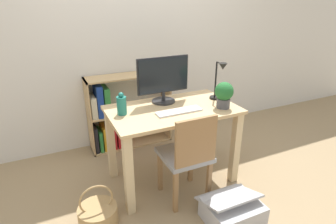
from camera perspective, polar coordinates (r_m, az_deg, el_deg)
The scene contains 12 objects.
ground_plane at distance 2.92m, azimuth 0.85°, elevation -13.12°, with size 10.00×10.00×0.00m, color #997F5B.
wall_back at distance 3.35m, azimuth -6.96°, elevation 15.55°, with size 8.00×0.05×2.60m.
desk at distance 2.62m, azimuth 0.92°, elevation -2.40°, with size 1.17×0.68×0.76m.
monitor at distance 2.63m, azimuth -0.99°, elevation 6.98°, with size 0.51×0.22×0.44m.
keyboard at distance 2.46m, azimuth 2.24°, elevation 0.13°, with size 0.42×0.12×0.02m.
vase at distance 2.43m, azimuth -9.40°, elevation 1.46°, with size 0.08×0.08×0.20m.
desk_lamp at distance 2.71m, azimuth 10.39°, elevation 6.89°, with size 0.10×0.19×0.38m.
potted_plant at distance 2.57m, azimuth 11.29°, elevation 3.64°, with size 0.17×0.17×0.24m.
chair at distance 2.40m, azimuth 4.06°, elevation -8.59°, with size 0.40×0.40×0.85m.
bookshelf at distance 3.34m, azimuth -10.74°, elevation -1.00°, with size 0.97×0.28×0.87m.
basket at distance 2.45m, azimuth -14.03°, elevation -19.57°, with size 0.31×0.31×0.37m.
storage_box at distance 2.46m, azimuth 12.87°, elevation -18.94°, with size 0.44×0.42×0.26m.
Camera 1 is at (-1.03, -2.13, 1.72)m, focal length 30.00 mm.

